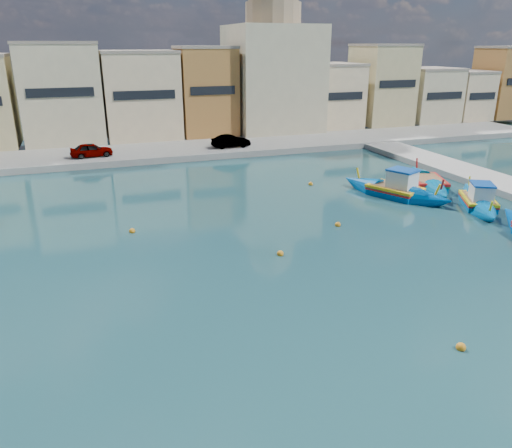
{
  "coord_description": "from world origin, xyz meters",
  "views": [
    {
      "loc": [
        -12.51,
        -17.87,
        10.61
      ],
      "look_at": [
        -4.09,
        6.0,
        1.4
      ],
      "focal_mm": 35.0,
      "sensor_mm": 36.0,
      "label": 1
    }
  ],
  "objects": [
    {
      "name": "north_quay",
      "position": [
        0.0,
        32.0,
        0.3
      ],
      "size": [
        80.0,
        8.0,
        0.6
      ],
      "primitive_type": "cube",
      "color": "gray",
      "rests_on": "ground"
    },
    {
      "name": "parked_cars",
      "position": [
        -12.07,
        30.5,
        1.23
      ],
      "size": [
        29.48,
        2.58,
        1.29
      ],
      "color": "#4C1919",
      "rests_on": "north_quay"
    },
    {
      "name": "luzzu_blue_cabin",
      "position": [
        8.78,
        11.84,
        0.39
      ],
      "size": [
        5.84,
        9.15,
        3.21
      ],
      "color": "#0053A4",
      "rests_on": "ground"
    },
    {
      "name": "mooring_buoys",
      "position": [
        1.0,
        6.25,
        0.08
      ],
      "size": [
        24.09,
        22.7,
        0.36
      ],
      "color": "orange",
      "rests_on": "ground"
    },
    {
      "name": "church_block",
      "position": [
        10.0,
        40.0,
        8.41
      ],
      "size": [
        10.0,
        10.0,
        19.1
      ],
      "color": "#C0B48F",
      "rests_on": "ground"
    },
    {
      "name": "luzzu_cyan_mid",
      "position": [
        12.55,
        13.06,
        0.29
      ],
      "size": [
        5.42,
        9.46,
        2.75
      ],
      "color": "#006299",
      "rests_on": "ground"
    },
    {
      "name": "ground",
      "position": [
        0.0,
        0.0,
        0.0
      ],
      "size": [
        160.0,
        160.0,
        0.0
      ],
      "primitive_type": "plane",
      "color": "#112C35",
      "rests_on": "ground"
    },
    {
      "name": "north_townhouses",
      "position": [
        6.68,
        39.36,
        5.0
      ],
      "size": [
        83.2,
        7.87,
        10.19
      ],
      "color": "beige",
      "rests_on": "ground"
    },
    {
      "name": "luzzu_turquoise_cabin",
      "position": [
        12.76,
        7.87,
        0.33
      ],
      "size": [
        5.84,
        8.34,
        2.74
      ],
      "color": "#005EA3",
      "rests_on": "ground"
    }
  ]
}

